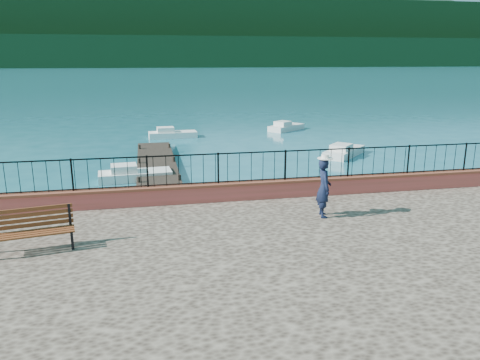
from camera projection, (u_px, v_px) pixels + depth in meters
name	position (u px, v px, depth m)	size (l,w,h in m)	color
ground	(254.00, 287.00, 11.87)	(2000.00, 2000.00, 0.00)	#19596B
parapet	(228.00, 191.00, 15.00)	(28.00, 0.46, 0.58)	#C94948
railing	(228.00, 168.00, 14.80)	(27.00, 0.05, 0.95)	black
dock	(158.00, 174.00, 22.82)	(2.00, 16.00, 0.30)	#2D231C
far_forest	(145.00, 52.00, 293.90)	(900.00, 60.00, 18.00)	black
foothills	(144.00, 35.00, 347.47)	(900.00, 120.00, 44.00)	black
companion_hill	(323.00, 62.00, 585.24)	(448.00, 384.00, 180.00)	#142D23
park_bench	(35.00, 238.00, 11.06)	(1.88, 0.89, 1.00)	black
person	(324.00, 188.00, 13.32)	(0.62, 0.41, 1.70)	black
hat	(325.00, 157.00, 13.09)	(0.44, 0.44, 0.12)	white
boat_0	(135.00, 172.00, 22.17)	(3.38, 1.30, 0.80)	white
boat_2	(344.00, 149.00, 27.71)	(3.55, 1.30, 0.80)	silver
boat_4	(173.00, 132.00, 34.03)	(3.44, 1.30, 0.80)	white
boat_5	(286.00, 125.00, 37.45)	(3.27, 1.30, 0.80)	silver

